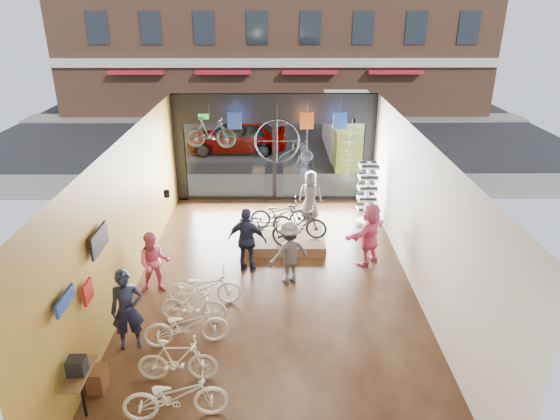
{
  "coord_description": "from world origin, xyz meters",
  "views": [
    {
      "loc": [
        0.07,
        -10.93,
        6.75
      ],
      "look_at": [
        0.16,
        1.4,
        1.5
      ],
      "focal_mm": 32.0,
      "sensor_mm": 36.0,
      "label": 1
    }
  ],
  "objects_px": {
    "floor_bike_4": "(204,287)",
    "box_truck": "(353,131)",
    "display_bike_right": "(280,214)",
    "street_car": "(237,136)",
    "penny_farthing": "(287,143)",
    "floor_bike_3": "(193,305)",
    "customer_2": "(247,240)",
    "display_bike_left": "(264,226)",
    "customer_4": "(310,195)",
    "sunglasses_rack": "(367,193)",
    "display_platform": "(283,239)",
    "floor_bike_0": "(176,396)",
    "floor_bike_2": "(186,326)",
    "hung_bike": "(210,132)",
    "customer_0": "(127,310)",
    "customer_1": "(154,263)",
    "customer_5": "(370,234)",
    "customer_3": "(289,253)",
    "display_bike_mid": "(299,222)",
    "floor_bike_1": "(177,360)"
  },
  "relations": [
    {
      "from": "floor_bike_3",
      "to": "penny_farthing",
      "type": "relative_size",
      "value": 0.85
    },
    {
      "from": "floor_bike_4",
      "to": "box_truck",
      "type": "bearing_deg",
      "value": -25.77
    },
    {
      "from": "customer_0",
      "to": "hung_bike",
      "type": "xyz_separation_m",
      "value": [
        1.01,
        6.55,
        2.03
      ]
    },
    {
      "from": "sunglasses_rack",
      "to": "floor_bike_1",
      "type": "bearing_deg",
      "value": -107.87
    },
    {
      "from": "street_car",
      "to": "customer_5",
      "type": "distance_m",
      "value": 11.67
    },
    {
      "from": "floor_bike_2",
      "to": "floor_bike_3",
      "type": "distance_m",
      "value": 0.77
    },
    {
      "from": "display_platform",
      "to": "floor_bike_0",
      "type": "bearing_deg",
      "value": -106.24
    },
    {
      "from": "floor_bike_4",
      "to": "customer_2",
      "type": "xyz_separation_m",
      "value": [
        0.94,
        1.58,
        0.44
      ]
    },
    {
      "from": "street_car",
      "to": "penny_farthing",
      "type": "bearing_deg",
      "value": 16.35
    },
    {
      "from": "floor_bike_3",
      "to": "customer_2",
      "type": "bearing_deg",
      "value": -19.16
    },
    {
      "from": "street_car",
      "to": "display_bike_right",
      "type": "bearing_deg",
      "value": 12.09
    },
    {
      "from": "customer_5",
      "to": "floor_bike_1",
      "type": "bearing_deg",
      "value": 0.72
    },
    {
      "from": "customer_3",
      "to": "hung_bike",
      "type": "xyz_separation_m",
      "value": [
        -2.36,
        4.0,
        2.08
      ]
    },
    {
      "from": "display_bike_mid",
      "to": "floor_bike_1",
      "type": "bearing_deg",
      "value": 170.32
    },
    {
      "from": "customer_3",
      "to": "sunglasses_rack",
      "type": "relative_size",
      "value": 0.81
    },
    {
      "from": "display_bike_left",
      "to": "floor_bike_4",
      "type": "bearing_deg",
      "value": -172.47
    },
    {
      "from": "sunglasses_rack",
      "to": "customer_5",
      "type": "bearing_deg",
      "value": -82.29
    },
    {
      "from": "customer_0",
      "to": "customer_2",
      "type": "height_order",
      "value": "customer_2"
    },
    {
      "from": "customer_0",
      "to": "customer_2",
      "type": "distance_m",
      "value": 3.88
    },
    {
      "from": "penny_farthing",
      "to": "customer_3",
      "type": "bearing_deg",
      "value": -90.16
    },
    {
      "from": "floor_bike_3",
      "to": "customer_0",
      "type": "distance_m",
      "value": 1.51
    },
    {
      "from": "floor_bike_2",
      "to": "display_bike_mid",
      "type": "height_order",
      "value": "display_bike_mid"
    },
    {
      "from": "floor_bike_4",
      "to": "customer_3",
      "type": "distance_m",
      "value": 2.29
    },
    {
      "from": "floor_bike_1",
      "to": "customer_3",
      "type": "distance_m",
      "value": 4.22
    },
    {
      "from": "box_truck",
      "to": "customer_5",
      "type": "distance_m",
      "value": 9.87
    },
    {
      "from": "display_bike_left",
      "to": "hung_bike",
      "type": "height_order",
      "value": "hung_bike"
    },
    {
      "from": "floor_bike_0",
      "to": "customer_0",
      "type": "height_order",
      "value": "customer_0"
    },
    {
      "from": "floor_bike_1",
      "to": "customer_1",
      "type": "xyz_separation_m",
      "value": [
        -1.11,
        3.16,
        0.34
      ]
    },
    {
      "from": "display_bike_mid",
      "to": "display_bike_right",
      "type": "distance_m",
      "value": 0.84
    },
    {
      "from": "display_platform",
      "to": "customer_4",
      "type": "xyz_separation_m",
      "value": [
        0.91,
        1.95,
        0.66
      ]
    },
    {
      "from": "floor_bike_2",
      "to": "display_bike_left",
      "type": "bearing_deg",
      "value": -29.9
    },
    {
      "from": "street_car",
      "to": "floor_bike_2",
      "type": "distance_m",
      "value": 14.31
    },
    {
      "from": "customer_4",
      "to": "floor_bike_0",
      "type": "bearing_deg",
      "value": 85.98
    },
    {
      "from": "customer_2",
      "to": "customer_3",
      "type": "relative_size",
      "value": 1.06
    },
    {
      "from": "customer_1",
      "to": "customer_5",
      "type": "xyz_separation_m",
      "value": [
        5.51,
        1.4,
        0.09
      ]
    },
    {
      "from": "sunglasses_rack",
      "to": "display_platform",
      "type": "bearing_deg",
      "value": -135.66
    },
    {
      "from": "display_platform",
      "to": "customer_1",
      "type": "relative_size",
      "value": 1.5
    },
    {
      "from": "customer_2",
      "to": "display_bike_left",
      "type": "bearing_deg",
      "value": -97.18
    },
    {
      "from": "customer_0",
      "to": "customer_3",
      "type": "xyz_separation_m",
      "value": [
        3.37,
        2.55,
        -0.05
      ]
    },
    {
      "from": "floor_bike_1",
      "to": "display_platform",
      "type": "xyz_separation_m",
      "value": [
        2.08,
        5.72,
        -0.31
      ]
    },
    {
      "from": "sunglasses_rack",
      "to": "hung_bike",
      "type": "relative_size",
      "value": 1.31
    },
    {
      "from": "customer_4",
      "to": "hung_bike",
      "type": "bearing_deg",
      "value": 15.89
    },
    {
      "from": "display_bike_right",
      "to": "floor_bike_4",
      "type": "bearing_deg",
      "value": 151.93
    },
    {
      "from": "display_platform",
      "to": "customer_2",
      "type": "relative_size",
      "value": 1.34
    },
    {
      "from": "customer_4",
      "to": "sunglasses_rack",
      "type": "xyz_separation_m",
      "value": [
        1.77,
        -0.48,
        0.23
      ]
    },
    {
      "from": "customer_1",
      "to": "sunglasses_rack",
      "type": "xyz_separation_m",
      "value": [
        5.87,
        4.03,
        0.24
      ]
    },
    {
      "from": "penny_farthing",
      "to": "hung_bike",
      "type": "height_order",
      "value": "hung_bike"
    },
    {
      "from": "street_car",
      "to": "customer_0",
      "type": "xyz_separation_m",
      "value": [
        -1.2,
        -14.35,
        0.1
      ]
    },
    {
      "from": "floor_bike_4",
      "to": "display_bike_left",
      "type": "distance_m",
      "value": 3.09
    },
    {
      "from": "box_truck",
      "to": "customer_3",
      "type": "relative_size",
      "value": 3.83
    }
  ]
}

